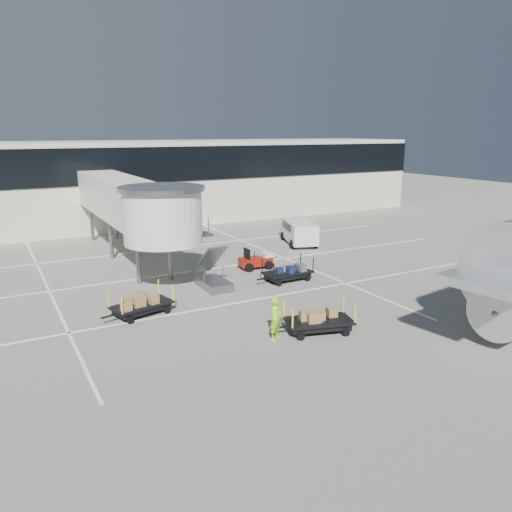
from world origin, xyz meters
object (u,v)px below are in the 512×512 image
object	(u,v)px
box_cart_near	(320,321)
suitcase_cart	(288,273)
baggage_tug	(256,261)
minivan	(299,230)
ground_worker	(276,318)
box_cart_far	(143,304)

from	to	relation	value
box_cart_near	suitcase_cart	bearing A→B (deg)	84.24
baggage_tug	box_cart_near	distance (m)	11.36
suitcase_cart	minivan	size ratio (longest dim) A/B	0.70
box_cart_near	ground_worker	world-z (taller)	ground_worker
suitcase_cart	baggage_tug	bearing A→B (deg)	94.07
minivan	suitcase_cart	bearing A→B (deg)	-107.90
baggage_tug	minivan	size ratio (longest dim) A/B	0.43
box_cart_far	ground_worker	distance (m)	7.22
baggage_tug	box_cart_far	bearing A→B (deg)	-147.71
box_cart_far	minivan	distance (m)	18.85
baggage_tug	suitcase_cart	distance (m)	3.44
box_cart_far	ground_worker	xyz separation A→B (m)	(4.27, -5.80, 0.43)
minivan	box_cart_near	bearing A→B (deg)	-101.41
suitcase_cart	box_cart_far	xyz separation A→B (m)	(-9.52, -1.51, 0.04)
box_cart_far	minivan	xyz separation A→B (m)	(15.94, 10.05, 0.56)
suitcase_cart	minivan	distance (m)	10.69
suitcase_cart	box_cart_near	distance (m)	8.19
box_cart_far	baggage_tug	bearing A→B (deg)	14.01
baggage_tug	minivan	distance (m)	8.48
ground_worker	minivan	distance (m)	19.68
ground_worker	minivan	size ratio (longest dim) A/B	0.37
box_cart_near	minivan	xyz separation A→B (m)	(9.48, 16.13, 0.58)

